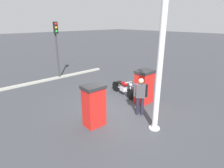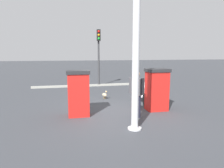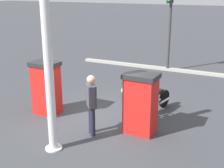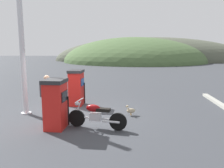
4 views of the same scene
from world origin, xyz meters
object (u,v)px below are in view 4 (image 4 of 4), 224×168
at_px(motorcycle_near_pump, 96,115).
at_px(wandering_duck, 131,110).
at_px(attendant_person, 47,94).
at_px(fuel_pump_far, 76,87).
at_px(fuel_pump_near, 56,104).
at_px(canopy_support_pole, 23,59).

bearing_deg(motorcycle_near_pump, wandering_duck, 51.75).
bearing_deg(wandering_duck, attendant_person, -171.77).
distance_m(fuel_pump_far, attendant_person, 2.01).
xyz_separation_m(motorcycle_near_pump, wandering_duck, (1.15, 1.45, -0.23)).
bearing_deg(fuel_pump_far, attendant_person, -108.85).
relative_size(fuel_pump_near, wandering_duck, 3.82).
xyz_separation_m(motorcycle_near_pump, canopy_support_pole, (-2.99, 1.46, 1.70)).
relative_size(fuel_pump_near, attendant_person, 1.01).
height_order(attendant_person, wandering_duck, attendant_person).
xyz_separation_m(fuel_pump_far, attendant_person, (-0.65, -1.90, 0.10)).
bearing_deg(wandering_duck, motorcycle_near_pump, -128.25).
xyz_separation_m(fuel_pump_near, motorcycle_near_pump, (1.28, 0.07, -0.38)).
xyz_separation_m(fuel_pump_far, canopy_support_pole, (-1.71, -1.45, 1.33)).
bearing_deg(canopy_support_pole, motorcycle_near_pump, -25.95).
distance_m(attendant_person, canopy_support_pole, 1.69).
bearing_deg(motorcycle_near_pump, attendant_person, 152.37).
height_order(fuel_pump_near, canopy_support_pole, canopy_support_pole).
bearing_deg(motorcycle_near_pump, fuel_pump_near, -176.84).
relative_size(attendant_person, wandering_duck, 3.79).
distance_m(fuel_pump_near, canopy_support_pole, 2.65).
height_order(fuel_pump_near, fuel_pump_far, fuel_pump_near).
relative_size(fuel_pump_far, motorcycle_near_pump, 0.82).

